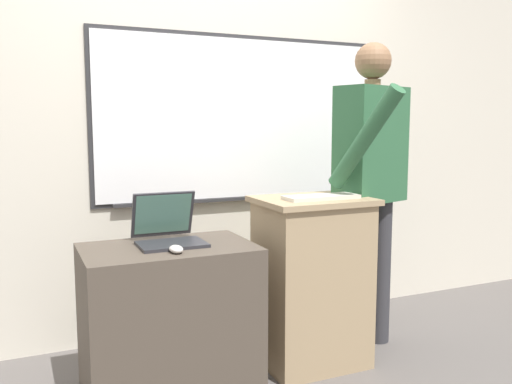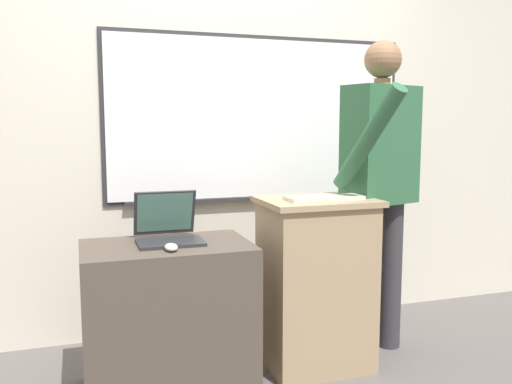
# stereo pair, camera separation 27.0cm
# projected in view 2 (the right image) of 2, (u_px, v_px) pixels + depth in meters

# --- Properties ---
(back_wall) EXTENTS (6.40, 0.17, 2.78)m
(back_wall) POSITION_uv_depth(u_px,v_px,m) (216.00, 113.00, 3.43)
(back_wall) COLOR beige
(back_wall) RESTS_ON ground_plane
(lectern_podium) EXTENTS (0.59, 0.47, 0.92)m
(lectern_podium) POSITION_uv_depth(u_px,v_px,m) (316.00, 283.00, 2.93)
(lectern_podium) COLOR tan
(lectern_podium) RESTS_ON ground_plane
(side_desk) EXTENTS (0.81, 0.52, 0.74)m
(side_desk) POSITION_uv_depth(u_px,v_px,m) (168.00, 318.00, 2.66)
(side_desk) COLOR #4C4238
(side_desk) RESTS_ON ground_plane
(person_presenter) EXTENTS (0.60, 0.65, 1.77)m
(person_presenter) POSITION_uv_depth(u_px,v_px,m) (380.00, 175.00, 3.04)
(person_presenter) COLOR #333338
(person_presenter) RESTS_ON ground_plane
(laptop) EXTENTS (0.31, 0.32, 0.24)m
(laptop) POSITION_uv_depth(u_px,v_px,m) (167.00, 227.00, 2.69)
(laptop) COLOR #28282D
(laptop) RESTS_ON side_desk
(wireless_keyboard) EXTENTS (0.41, 0.15, 0.02)m
(wireless_keyboard) POSITION_uv_depth(u_px,v_px,m) (324.00, 198.00, 2.82)
(wireless_keyboard) COLOR beige
(wireless_keyboard) RESTS_ON lectern_podium
(computer_mouse_by_laptop) EXTENTS (0.06, 0.10, 0.03)m
(computer_mouse_by_laptop) POSITION_uv_depth(u_px,v_px,m) (171.00, 247.00, 2.48)
(computer_mouse_by_laptop) COLOR silver
(computer_mouse_by_laptop) RESTS_ON side_desk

